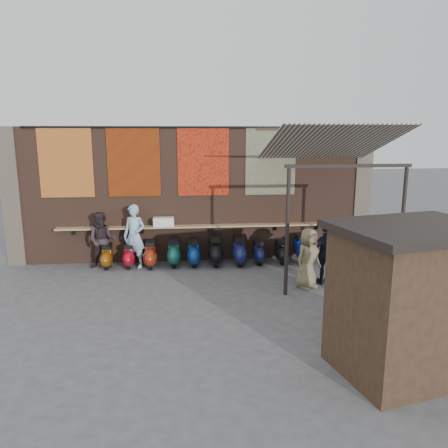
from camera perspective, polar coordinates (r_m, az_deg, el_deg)
name	(u,v)px	position (r m, az deg, el deg)	size (l,w,h in m)	color
ground	(197,289)	(11.04, -3.51, -8.45)	(70.00, 70.00, 0.00)	#474749
brick_wall	(193,195)	(13.18, -4.04, 3.86)	(10.00, 0.40, 4.00)	brown
pier_left	(14,197)	(14.05, -25.79, 3.20)	(0.50, 0.50, 4.00)	#4C4238
pier_right	(360,192)	(14.29, 17.34, 3.97)	(0.50, 0.50, 4.00)	#4C4238
eating_counter	(194,226)	(12.98, -3.94, -0.30)	(8.00, 0.32, 0.05)	#9E7A51
shelf_box	(164,222)	(12.92, -7.89, 0.27)	(0.60, 0.29, 0.26)	white
tapestry_redgold	(66,162)	(13.27, -19.96, 7.58)	(1.50, 0.02, 2.00)	maroon
tapestry_sun	(134,162)	(12.93, -11.71, 7.95)	(1.50, 0.02, 2.00)	#C8420B
tapestry_orange	(203,161)	(12.87, -2.73, 8.16)	(1.50, 0.02, 2.00)	#BA3717
tapestry_multi	(271,161)	(13.12, 6.11, 8.18)	(1.50, 0.02, 2.00)	navy
hang_rail	(192,127)	(12.83, -4.15, 12.51)	(0.06, 0.06, 9.50)	black
scooter_stool_0	(107,256)	(13.04, -15.01, -4.09)	(0.32, 0.71, 0.67)	#81440B
scooter_stool_1	(129,256)	(12.95, -12.27, -4.05)	(0.32, 0.71, 0.68)	#A80C1E
scooter_stool_2	(151,254)	(12.81, -9.56, -3.91)	(0.36, 0.80, 0.76)	maroon
scooter_stool_3	(174,252)	(12.87, -6.56, -3.71)	(0.37, 0.82, 0.78)	#175E54
scooter_stool_4	(194,253)	(12.83, -3.97, -3.76)	(0.36, 0.80, 0.76)	navy
scooter_stool_5	(215,251)	(12.85, -1.17, -3.51)	(0.40, 0.89, 0.84)	black
scooter_stool_6	(239,251)	(12.88, 1.95, -3.53)	(0.39, 0.86, 0.82)	navy
scooter_stool_7	(258,252)	(13.05, 4.52, -3.67)	(0.32, 0.72, 0.68)	#131C48
scooter_stool_8	(281,252)	(13.15, 7.43, -3.62)	(0.32, 0.72, 0.68)	black
scooter_stool_9	(302,249)	(13.25, 10.13, -3.23)	(0.40, 0.89, 0.84)	navy
diner_left	(135,236)	(12.77, -11.61, -1.57)	(0.67, 0.44, 1.83)	#8FB8D0
diner_right	(102,240)	(12.92, -15.61, -2.06)	(0.79, 0.62, 1.63)	#2E2427
shopper_navy	(326,254)	(11.48, 13.23, -3.80)	(0.93, 0.39, 1.59)	black
shopper_grey	(355,258)	(10.77, 16.76, -4.34)	(1.19, 0.68, 1.84)	#57585C
shopper_tan	(308,258)	(11.08, 10.91, -4.43)	(0.74, 0.48, 1.52)	#776A4B
market_stall	(410,304)	(7.66, 23.09, -9.54)	(2.14, 1.61, 2.32)	black
stall_roof	(417,229)	(7.32, 23.86, -0.58)	(2.40, 1.85, 0.12)	black
stall_sign	(378,258)	(8.10, 19.50, -4.21)	(1.20, 0.04, 0.50)	gold
stall_shelf	(375,303)	(8.36, 19.10, -9.73)	(1.78, 0.10, 0.06)	#473321
awning_canvas	(328,143)	(11.89, 13.49, 10.20)	(3.20, 3.40, 0.03)	beige
awning_ledger	(311,128)	(13.40, 11.34, 12.16)	(3.30, 0.08, 0.12)	#33261C
awning_header	(349,166)	(10.50, 16.01, 7.32)	(3.00, 0.08, 0.08)	black
awning_post_left	(287,232)	(10.30, 8.25, -1.04)	(0.09, 0.09, 3.10)	black
awning_post_right	(402,230)	(11.30, 22.19, -0.67)	(0.09, 0.09, 3.10)	black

